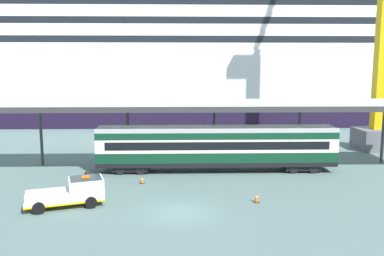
{
  "coord_description": "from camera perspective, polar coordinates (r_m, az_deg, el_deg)",
  "views": [
    {
      "loc": [
        0.1,
        -25.35,
        9.46
      ],
      "look_at": [
        1.0,
        7.58,
        4.5
      ],
      "focal_mm": 37.79,
      "sensor_mm": 36.0,
      "label": 1
    }
  ],
  "objects": [
    {
      "name": "cruise_ship",
      "position": [
        78.2,
        -12.96,
        9.61
      ],
      "size": [
        120.26,
        29.02,
        33.06
      ],
      "color": "black",
      "rests_on": "ground"
    },
    {
      "name": "platform_canopy",
      "position": [
        36.88,
        3.46,
        3.37
      ],
      "size": [
        42.03,
        5.42,
        6.4
      ],
      "color": "silver",
      "rests_on": "ground"
    },
    {
      "name": "traffic_cone_near",
      "position": [
        29.28,
        9.11,
        -9.64
      ],
      "size": [
        0.36,
        0.36,
        0.74
      ],
      "color": "black",
      "rests_on": "ground"
    },
    {
      "name": "quay_bollard",
      "position": [
        34.86,
        -14.52,
        -6.58
      ],
      "size": [
        0.48,
        0.48,
        0.96
      ],
      "color": "black",
      "rests_on": "ground"
    },
    {
      "name": "service_truck",
      "position": [
        29.31,
        -16.55,
        -8.6
      ],
      "size": [
        5.57,
        3.53,
        2.02
      ],
      "color": "white",
      "rests_on": "ground"
    },
    {
      "name": "train_carriage",
      "position": [
        37.01,
        3.47,
        -2.6
      ],
      "size": [
        21.57,
        2.81,
        4.11
      ],
      "color": "black",
      "rests_on": "ground"
    },
    {
      "name": "ground_plane",
      "position": [
        27.06,
        -1.71,
        -11.9
      ],
      "size": [
        400.0,
        400.0,
        0.0
      ],
      "primitive_type": "plane",
      "color": "slate"
    },
    {
      "name": "traffic_cone_mid",
      "position": [
        33.71,
        -7.05,
        -7.26
      ],
      "size": [
        0.36,
        0.36,
        0.63
      ],
      "color": "black",
      "rests_on": "ground"
    }
  ]
}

